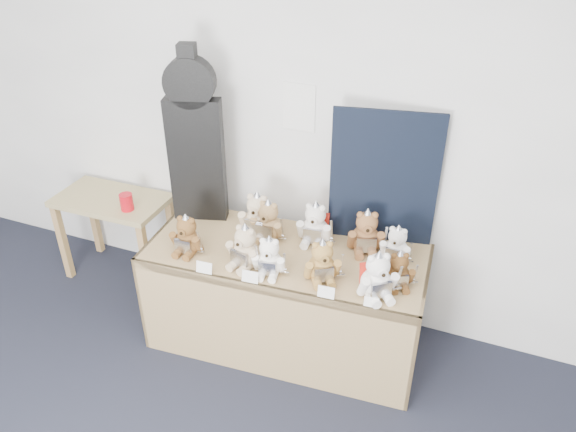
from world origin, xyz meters
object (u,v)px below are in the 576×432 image
at_px(side_table, 113,212).
at_px(teddy_back_centre_right, 315,225).
at_px(display_table, 282,279).
at_px(teddy_front_left, 245,248).
at_px(teddy_front_end, 399,271).
at_px(teddy_back_centre_left, 268,222).
at_px(teddy_front_right, 322,263).
at_px(teddy_back_left, 257,216).
at_px(red_cup, 127,202).
at_px(teddy_front_centre, 269,258).
at_px(teddy_front_far_right, 377,277).
at_px(guitar_case, 195,139).
at_px(teddy_back_end, 396,246).
at_px(teddy_front_far_left, 187,236).
at_px(teddy_back_right, 366,233).

height_order(side_table, teddy_back_centre_right, teddy_back_centre_right).
height_order(display_table, teddy_front_left, teddy_front_left).
bearing_deg(teddy_back_centre_right, teddy_front_end, -27.47).
bearing_deg(teddy_back_centre_left, teddy_front_left, -90.47).
distance_m(display_table, teddy_back_centre_left, 0.36).
distance_m(teddy_front_left, teddy_back_centre_left, 0.31).
xyz_separation_m(teddy_front_right, teddy_back_left, (-0.54, 0.30, 0.01)).
xyz_separation_m(teddy_front_end, teddy_back_centre_right, (-0.58, 0.24, 0.02)).
height_order(red_cup, teddy_back_left, teddy_back_left).
bearing_deg(teddy_front_centre, teddy_back_centre_right, 61.28).
bearing_deg(teddy_front_left, display_table, 50.00).
xyz_separation_m(red_cup, teddy_front_far_right, (1.85, -0.30, 0.10)).
distance_m(display_table, teddy_back_centre_right, 0.39).
height_order(guitar_case, teddy_back_centre_right, guitar_case).
distance_m(teddy_back_centre_right, teddy_back_end, 0.51).
relative_size(red_cup, teddy_front_far_left, 0.44).
distance_m(teddy_front_far_right, teddy_back_end, 0.36).
xyz_separation_m(teddy_front_left, teddy_front_right, (0.46, 0.04, -0.01)).
relative_size(teddy_front_left, teddy_back_end, 1.17).
bearing_deg(teddy_front_right, side_table, 138.08).
relative_size(red_cup, teddy_front_centre, 0.46).
relative_size(side_table, teddy_front_left, 2.72).
xyz_separation_m(guitar_case, teddy_back_centre_left, (0.52, -0.08, -0.44)).
distance_m(teddy_front_far_left, teddy_front_left, 0.38).
height_order(teddy_front_far_left, teddy_back_right, teddy_back_right).
height_order(side_table, teddy_back_left, teddy_back_left).
relative_size(side_table, teddy_front_centre, 3.07).
relative_size(teddy_front_left, teddy_back_centre_right, 0.99).
distance_m(teddy_back_centre_right, teddy_back_right, 0.32).
xyz_separation_m(red_cup, teddy_front_end, (1.94, -0.18, 0.08)).
relative_size(teddy_front_centre, teddy_back_right, 0.86).
relative_size(teddy_front_end, teddy_back_centre_left, 0.83).
bearing_deg(teddy_front_end, teddy_front_far_left, 162.55).
height_order(display_table, teddy_back_right, teddy_back_right).
relative_size(teddy_front_far_left, teddy_back_end, 1.08).
distance_m(red_cup, teddy_front_end, 1.95).
bearing_deg(teddy_front_left, teddy_front_far_right, 12.88).
bearing_deg(teddy_front_left, side_table, 173.69).
bearing_deg(display_table, teddy_back_centre_left, 129.51).
bearing_deg(teddy_front_far_left, side_table, 152.83).
distance_m(teddy_front_right, teddy_back_right, 0.40).
bearing_deg(teddy_front_left, teddy_front_far_left, -167.46).
xyz_separation_m(display_table, teddy_front_right, (0.29, -0.10, 0.27)).
distance_m(display_table, teddy_back_end, 0.72).
xyz_separation_m(red_cup, teddy_front_right, (1.53, -0.28, 0.09)).
distance_m(teddy_back_left, teddy_back_centre_right, 0.37).
xyz_separation_m(teddy_back_centre_right, teddy_back_end, (0.51, -0.01, -0.02)).
xyz_separation_m(teddy_front_centre, teddy_front_far_right, (0.62, 0.04, 0.01)).
xyz_separation_m(red_cup, teddy_back_centre_left, (1.08, -0.01, 0.10)).
xyz_separation_m(teddy_front_far_left, teddy_front_right, (0.84, 0.05, 0.00)).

